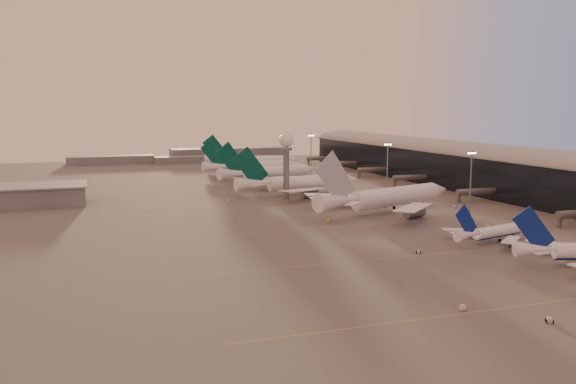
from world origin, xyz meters
name	(u,v)px	position (x,y,z in m)	size (l,w,h in m)	color
ground	(418,266)	(0.00, 0.00, 0.00)	(700.00, 700.00, 0.00)	#5C5959
taxiway_markings	(409,221)	(30.00, 56.00, 0.01)	(180.00, 185.25, 0.02)	gold
terminal	(493,170)	(107.88, 110.09, 10.52)	(57.00, 362.00, 23.04)	black
radar_tower	(286,152)	(5.00, 120.00, 20.95)	(6.40, 6.40, 31.10)	slate
mast_b	(471,181)	(55.00, 55.00, 13.74)	(3.60, 0.56, 25.00)	slate
mast_c	(387,167)	(50.00, 110.00, 13.74)	(3.60, 0.56, 25.00)	slate
mast_d	(311,153)	(48.00, 200.00, 13.74)	(3.60, 0.56, 25.00)	slate
distant_horizon	(195,156)	(2.62, 325.14, 3.89)	(165.00, 37.50, 9.00)	slate
narrowbody_mid	(493,234)	(36.25, 17.04, 2.63)	(32.72, 25.80, 13.01)	white
widebody_white	(388,201)	(31.33, 74.80, 4.43)	(69.87, 55.08, 25.53)	white
greentail_a	(300,186)	(15.69, 131.85, 4.13)	(64.32, 51.75, 23.37)	white
greentail_b	(270,175)	(16.42, 180.74, 4.10)	(62.13, 49.46, 23.19)	white
greentail_c	(253,169)	(17.02, 216.02, 4.01)	(62.60, 50.45, 22.72)	white
greentail_d	(252,163)	(27.19, 255.09, 4.05)	(62.28, 49.79, 22.90)	white
gsv_truck_a	(465,305)	(-9.40, -33.27, 1.13)	(5.56, 2.26, 2.21)	silver
gsv_tug_near	(549,320)	(1.63, -44.82, 0.48)	(3.39, 3.82, 0.94)	silver
gsv_tug_mid	(418,252)	(7.33, 12.12, 0.47)	(3.71, 3.29, 0.91)	silver
gsv_truck_b	(489,225)	(49.12, 35.60, 1.18)	(5.86, 2.50, 2.31)	silver
gsv_truck_c	(329,218)	(2.16, 64.56, 1.25)	(5.48, 6.07, 2.44)	gold
gsv_catering_b	(455,203)	(62.45, 75.20, 2.03)	(5.26, 3.01, 4.07)	silver
gsv_tug_far	(318,201)	(15.53, 107.83, 0.55)	(4.31, 4.14, 1.07)	silver
gsv_truck_d	(228,199)	(-21.35, 121.73, 1.05)	(2.73, 5.37, 2.07)	silver
gsv_tug_hangar	(322,187)	(34.12, 148.83, 0.59)	(4.34, 3.04, 1.14)	silver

